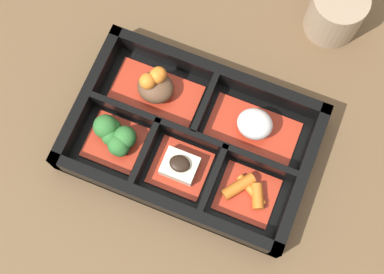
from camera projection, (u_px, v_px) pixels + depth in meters
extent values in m
plane|color=brown|center=(192.00, 142.00, 0.71)|extent=(3.00, 3.00, 0.00)
cube|color=black|center=(192.00, 141.00, 0.70)|extent=(0.31, 0.20, 0.01)
cube|color=black|center=(164.00, 205.00, 0.66)|extent=(0.31, 0.01, 0.04)
cube|color=black|center=(218.00, 75.00, 0.71)|extent=(0.31, 0.01, 0.04)
cube|color=black|center=(89.00, 98.00, 0.70)|extent=(0.01, 0.20, 0.04)
cube|color=black|center=(300.00, 179.00, 0.67)|extent=(0.01, 0.20, 0.04)
cube|color=black|center=(193.00, 136.00, 0.69)|extent=(0.28, 0.01, 0.04)
cube|color=black|center=(146.00, 154.00, 0.68)|extent=(0.01, 0.09, 0.04)
cube|color=black|center=(213.00, 180.00, 0.67)|extent=(0.01, 0.09, 0.04)
cube|color=black|center=(205.00, 107.00, 0.70)|extent=(0.01, 0.08, 0.04)
cube|color=#B22D19|center=(156.00, 92.00, 0.71)|extent=(0.12, 0.06, 0.01)
ellipsoid|color=brown|center=(156.00, 87.00, 0.70)|extent=(0.05, 0.04, 0.03)
sphere|color=orange|center=(147.00, 81.00, 0.68)|extent=(0.02, 0.02, 0.02)
sphere|color=orange|center=(159.00, 74.00, 0.68)|extent=(0.02, 0.02, 0.02)
sphere|color=orange|center=(157.00, 76.00, 0.68)|extent=(0.02, 0.02, 0.02)
cube|color=#B22D19|center=(253.00, 129.00, 0.70)|extent=(0.12, 0.06, 0.01)
ellipsoid|color=silver|center=(255.00, 124.00, 0.68)|extent=(0.05, 0.04, 0.04)
cube|color=#B22D19|center=(115.00, 142.00, 0.69)|extent=(0.07, 0.07, 0.01)
sphere|color=#2D6B2D|center=(119.00, 145.00, 0.68)|extent=(0.03, 0.03, 0.03)
sphere|color=#2D6B2D|center=(105.00, 127.00, 0.68)|extent=(0.03, 0.03, 0.03)
sphere|color=#2D6B2D|center=(120.00, 147.00, 0.68)|extent=(0.03, 0.03, 0.03)
sphere|color=#2D6B2D|center=(111.00, 137.00, 0.68)|extent=(0.02, 0.02, 0.02)
sphere|color=#2D6B2D|center=(125.00, 137.00, 0.68)|extent=(0.03, 0.03, 0.03)
sphere|color=#2D6B2D|center=(113.00, 127.00, 0.69)|extent=(0.02, 0.02, 0.02)
cube|color=#B22D19|center=(180.00, 168.00, 0.68)|extent=(0.07, 0.07, 0.01)
cube|color=beige|center=(179.00, 166.00, 0.67)|extent=(0.04, 0.04, 0.02)
ellipsoid|color=black|center=(179.00, 163.00, 0.66)|extent=(0.03, 0.02, 0.01)
cube|color=#B22D19|center=(247.00, 194.00, 0.68)|extent=(0.07, 0.07, 0.01)
cylinder|color=#D1661E|center=(251.00, 190.00, 0.67)|extent=(0.05, 0.03, 0.01)
cylinder|color=#D1661E|center=(239.00, 186.00, 0.67)|extent=(0.04, 0.04, 0.01)
cylinder|color=#D1661E|center=(258.00, 196.00, 0.66)|extent=(0.03, 0.03, 0.01)
cylinder|color=gray|center=(336.00, 12.00, 0.72)|extent=(0.08, 0.08, 0.07)
cylinder|color=#597A38|center=(342.00, 0.00, 0.69)|extent=(0.06, 0.06, 0.01)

